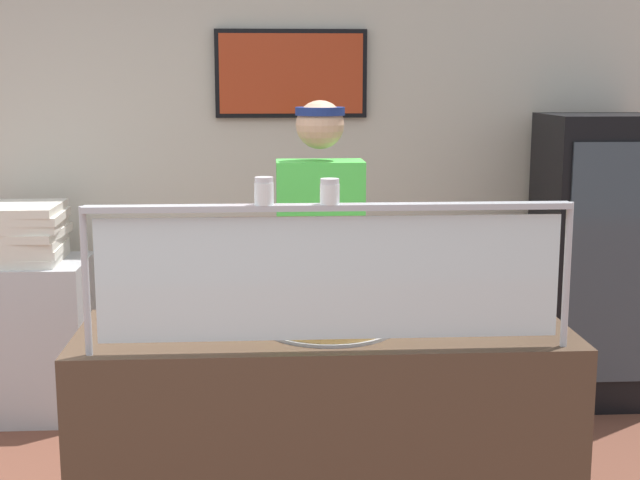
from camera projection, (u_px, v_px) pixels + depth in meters
shop_rear_unit at (300, 162)px, 5.34m from camera, size 6.20×0.13×2.70m
serving_counter at (325, 451)px, 3.34m from camera, size 1.80×0.65×0.95m
sneeze_guard at (330, 261)px, 2.94m from camera, size 1.62×0.06×0.50m
pizza_tray at (330, 325)px, 3.25m from camera, size 0.48×0.48×0.04m
pizza_server at (327, 320)px, 3.22m from camera, size 0.09×0.28×0.01m
parmesan_shaker at (264, 193)px, 2.89m from camera, size 0.06×0.06×0.09m
pepper_flake_shaker at (330, 193)px, 2.90m from camera, size 0.06×0.06×0.08m
worker_figure at (321, 272)px, 3.95m from camera, size 0.41×0.50×1.76m
drink_fridge at (596, 259)px, 5.10m from camera, size 0.63×0.60×1.65m
prep_shelf at (26, 338)px, 4.93m from camera, size 0.70×0.55×0.87m
pizza_box_stack at (18, 233)px, 4.82m from camera, size 0.50×0.49×0.31m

